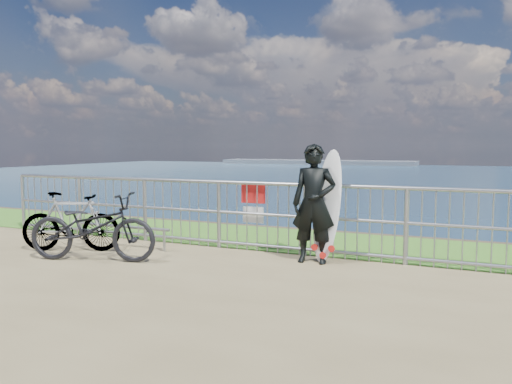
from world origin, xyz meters
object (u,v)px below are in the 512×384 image
at_px(bicycle_near, 92,227).
at_px(bicycle_far, 71,222).
at_px(surfer, 314,204).
at_px(surfboard, 327,210).

height_order(bicycle_near, bicycle_far, bicycle_near).
relative_size(bicycle_near, bicycle_far, 1.21).
bearing_deg(bicycle_far, bicycle_near, -138.55).
distance_m(surfer, surfboard, 0.24).
bearing_deg(surfboard, bicycle_near, -156.45).
height_order(surfer, bicycle_far, surfer).
distance_m(bicycle_near, bicycle_far, 0.89).
height_order(surfboard, bicycle_far, surfboard).
xyz_separation_m(bicycle_near, bicycle_far, (-0.80, 0.39, -0.03)).
distance_m(surfer, bicycle_far, 3.92).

